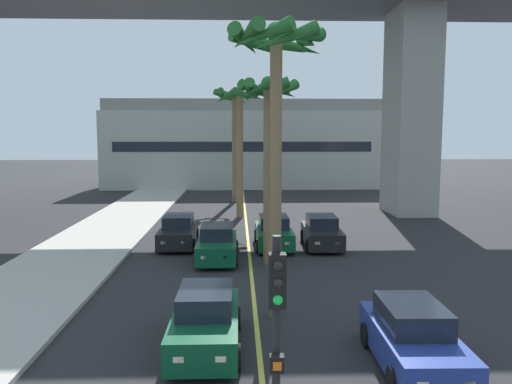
% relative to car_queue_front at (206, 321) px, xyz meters
% --- Properties ---
extents(sidewalk_left, '(4.80, 80.00, 0.15)m').
position_rel_car_queue_front_xyz_m(sidewalk_left, '(-6.61, 3.89, -0.65)').
color(sidewalk_left, '#ADA89E').
rests_on(sidewalk_left, ground).
extents(lane_stripe_center, '(0.14, 56.00, 0.01)m').
position_rel_car_queue_front_xyz_m(lane_stripe_center, '(1.39, 11.89, -0.72)').
color(lane_stripe_center, '#DBCC4C').
rests_on(lane_stripe_center, ground).
extents(bridge_overpass, '(64.48, 8.00, 18.28)m').
position_rel_car_queue_front_xyz_m(bridge_overpass, '(2.70, 22.50, 13.78)').
color(bridge_overpass, slate).
rests_on(bridge_overpass, ground).
extents(pier_building_backdrop, '(28.51, 8.04, 9.07)m').
position_rel_car_queue_front_xyz_m(pier_building_backdrop, '(1.39, 41.57, 3.75)').
color(pier_building_backdrop, '#ADB2A8').
rests_on(pier_building_backdrop, ground).
extents(car_queue_front, '(1.84, 4.11, 1.56)m').
position_rel_car_queue_front_xyz_m(car_queue_front, '(0.00, 0.00, 0.00)').
color(car_queue_front, '#0C4728').
rests_on(car_queue_front, ground).
extents(car_queue_second, '(1.86, 4.11, 1.56)m').
position_rel_car_queue_front_xyz_m(car_queue_second, '(-2.12, 12.27, 0.00)').
color(car_queue_second, black).
rests_on(car_queue_second, ground).
extents(car_queue_third, '(1.84, 4.10, 1.56)m').
position_rel_car_queue_front_xyz_m(car_queue_third, '(-0.07, 9.37, 0.00)').
color(car_queue_third, '#0C4728').
rests_on(car_queue_third, ground).
extents(car_queue_fourth, '(1.85, 4.11, 1.56)m').
position_rel_car_queue_front_xyz_m(car_queue_fourth, '(2.64, 11.88, 0.00)').
color(car_queue_fourth, '#0C4728').
rests_on(car_queue_fourth, ground).
extents(car_queue_fifth, '(1.94, 4.15, 1.56)m').
position_rel_car_queue_front_xyz_m(car_queue_fifth, '(5.03, 11.87, 0.00)').
color(car_queue_fifth, black).
rests_on(car_queue_fifth, ground).
extents(car_queue_sixth, '(1.90, 4.14, 1.56)m').
position_rel_car_queue_front_xyz_m(car_queue_sixth, '(5.04, -1.33, 0.00)').
color(car_queue_sixth, navy).
rests_on(car_queue_sixth, ground).
extents(traffic_light_median_near, '(0.24, 0.37, 4.20)m').
position_rel_car_queue_front_xyz_m(traffic_light_median_near, '(1.39, -6.03, 1.99)').
color(traffic_light_median_near, black).
rests_on(traffic_light_median_near, ground).
extents(palm_tree_near_median, '(2.96, 3.00, 8.84)m').
position_rel_car_queue_front_xyz_m(palm_tree_near_median, '(1.99, 2.28, 6.60)').
color(palm_tree_near_median, brown).
rests_on(palm_tree_near_median, ground).
extents(palm_tree_mid_median, '(3.53, 3.52, 8.64)m').
position_rel_car_queue_front_xyz_m(palm_tree_mid_median, '(0.99, 21.09, 6.08)').
color(palm_tree_mid_median, brown).
rests_on(palm_tree_mid_median, ground).
extents(palm_tree_far_median, '(2.69, 2.70, 7.99)m').
position_rel_car_queue_front_xyz_m(palm_tree_far_median, '(2.15, 8.64, 5.60)').
color(palm_tree_far_median, brown).
rests_on(palm_tree_far_median, ground).
extents(palm_tree_farthest_median, '(2.71, 2.86, 9.06)m').
position_rel_car_queue_front_xyz_m(palm_tree_farthest_median, '(0.59, 28.93, 6.23)').
color(palm_tree_farthest_median, brown).
rests_on(palm_tree_farthest_median, ground).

